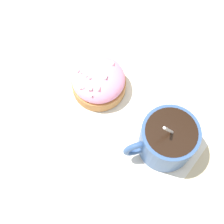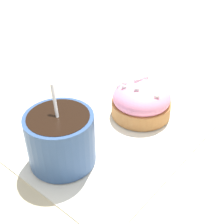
% 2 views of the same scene
% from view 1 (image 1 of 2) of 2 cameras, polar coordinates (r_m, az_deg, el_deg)
% --- Properties ---
extents(ground_plane, '(3.00, 3.00, 0.00)m').
position_cam_1_polar(ground_plane, '(0.53, 2.72, -1.29)').
color(ground_plane, '#C6B793').
extents(paper_napkin, '(0.27, 0.25, 0.00)m').
position_cam_1_polar(paper_napkin, '(0.52, 2.73, -1.23)').
color(paper_napkin, white).
rests_on(paper_napkin, ground_plane).
extents(coffee_cup, '(0.09, 0.10, 0.10)m').
position_cam_1_polar(coffee_cup, '(0.48, 9.96, -4.99)').
color(coffee_cup, '#335184').
rests_on(coffee_cup, paper_napkin).
extents(frosted_pastry, '(0.09, 0.09, 0.05)m').
position_cam_1_polar(frosted_pastry, '(0.53, -2.44, 5.64)').
color(frosted_pastry, '#B2753D').
rests_on(frosted_pastry, paper_napkin).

